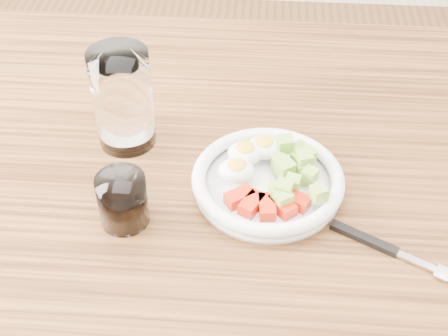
# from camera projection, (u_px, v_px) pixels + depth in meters

# --- Properties ---
(dining_table) EXTENTS (1.50, 0.90, 0.77)m
(dining_table) POSITION_uv_depth(u_px,v_px,m) (230.00, 240.00, 0.89)
(dining_table) COLOR brown
(dining_table) RESTS_ON ground
(bowl) EXTENTS (0.20, 0.20, 0.05)m
(bowl) POSITION_uv_depth(u_px,v_px,m) (268.00, 178.00, 0.82)
(bowl) COLOR white
(bowl) RESTS_ON dining_table
(fork) EXTENTS (0.17, 0.10, 0.01)m
(fork) POSITION_uv_depth(u_px,v_px,m) (383.00, 247.00, 0.75)
(fork) COLOR black
(fork) RESTS_ON dining_table
(water_glass) EXTENTS (0.08, 0.08, 0.15)m
(water_glass) POSITION_uv_depth(u_px,v_px,m) (123.00, 99.00, 0.85)
(water_glass) COLOR white
(water_glass) RESTS_ON dining_table
(coffee_glass) EXTENTS (0.06, 0.06, 0.07)m
(coffee_glass) POSITION_uv_depth(u_px,v_px,m) (123.00, 200.00, 0.76)
(coffee_glass) COLOR white
(coffee_glass) RESTS_ON dining_table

